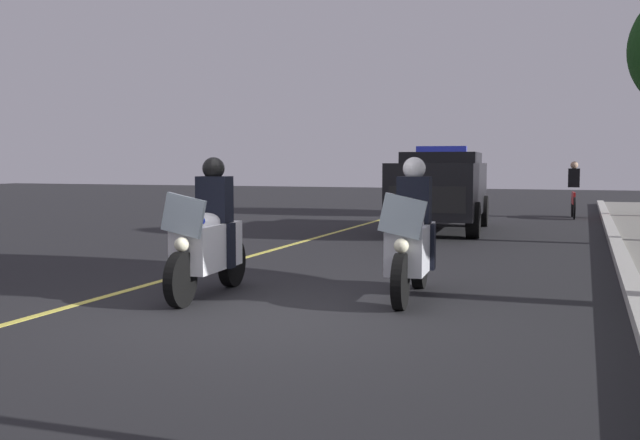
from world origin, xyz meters
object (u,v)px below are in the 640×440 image
Objects in this scene: police_motorcycle_lead_left at (208,240)px; police_suv at (441,187)px; police_motorcycle_lead_right at (411,241)px; cyclist_background at (574,190)px.

police_motorcycle_lead_left is 0.43× the size of police_suv.
cyclist_background is at bearing 173.37° from police_motorcycle_lead_right.
police_suv is at bearing 173.59° from police_motorcycle_lead_left.
police_motorcycle_lead_right is at bearing -6.63° from cyclist_background.
police_motorcycle_lead_left is 15.59m from cyclist_background.
police_suv is 6.18m from cyclist_background.
police_motorcycle_lead_right is 9.01m from police_suv.
police_motorcycle_lead_left is 2.50m from police_motorcycle_lead_right.
cyclist_background is (-15.05, 4.05, 0.14)m from police_motorcycle_lead_left.
cyclist_background is (-5.42, 2.97, -0.22)m from police_suv.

